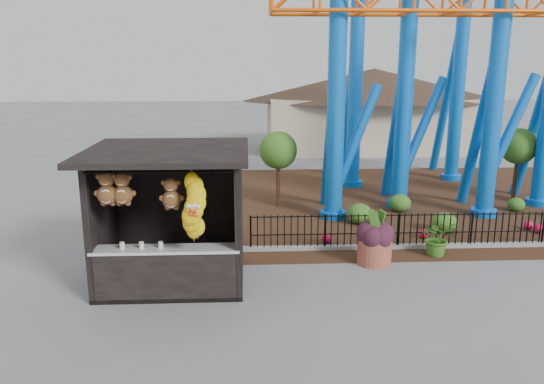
{
  "coord_description": "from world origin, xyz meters",
  "views": [
    {
      "loc": [
        -1.27,
        -10.45,
        4.93
      ],
      "look_at": [
        -0.7,
        1.5,
        2.0
      ],
      "focal_mm": 35.0,
      "sensor_mm": 36.0,
      "label": 1
    }
  ],
  "objects_px": {
    "prize_booth": "(170,220)",
    "potted_plant": "(438,238)",
    "terracotta_planter": "(374,251)",
    "roller_coaster": "(433,17)"
  },
  "relations": [
    {
      "from": "roller_coaster",
      "to": "potted_plant",
      "type": "relative_size",
      "value": 11.27
    },
    {
      "from": "prize_booth",
      "to": "roller_coaster",
      "type": "bearing_deg",
      "value": 42.02
    },
    {
      "from": "roller_coaster",
      "to": "terracotta_planter",
      "type": "xyz_separation_m",
      "value": [
        -3.22,
        -6.27,
        -6.11
      ]
    },
    {
      "from": "roller_coaster",
      "to": "potted_plant",
      "type": "distance_m",
      "value": 8.43
    },
    {
      "from": "prize_booth",
      "to": "roller_coaster",
      "type": "height_order",
      "value": "roller_coaster"
    },
    {
      "from": "prize_booth",
      "to": "potted_plant",
      "type": "xyz_separation_m",
      "value": [
        6.66,
        1.52,
        -1.03
      ]
    },
    {
      "from": "terracotta_planter",
      "to": "potted_plant",
      "type": "height_order",
      "value": "potted_plant"
    },
    {
      "from": "terracotta_planter",
      "to": "potted_plant",
      "type": "bearing_deg",
      "value": 15.13
    },
    {
      "from": "prize_booth",
      "to": "potted_plant",
      "type": "bearing_deg",
      "value": 12.87
    },
    {
      "from": "roller_coaster",
      "to": "terracotta_planter",
      "type": "distance_m",
      "value": 9.33
    }
  ]
}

